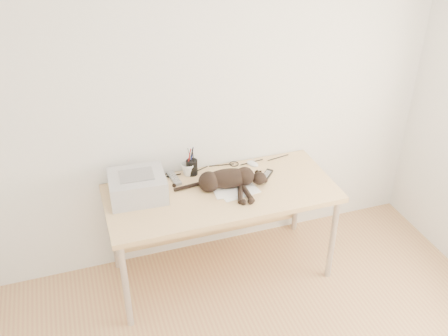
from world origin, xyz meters
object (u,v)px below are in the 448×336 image
object	(u,v)px
cat	(226,180)
mug	(188,169)
printer	(137,186)
pen_cup	(192,167)
desk	(218,200)
mouse	(253,162)

from	to	relation	value
cat	mug	bearing A→B (deg)	136.64
printer	pen_cup	bearing A→B (deg)	21.33
desk	mug	bearing A→B (deg)	130.13
cat	desk	bearing A→B (deg)	133.07
pen_cup	mouse	bearing A→B (deg)	-1.50
cat	pen_cup	size ratio (longest dim) A/B	3.06
mug	pen_cup	distance (m)	0.03
desk	cat	xyz separation A→B (m)	(0.04, -0.06, 0.20)
mug	mouse	distance (m)	0.50
pen_cup	mouse	size ratio (longest dim) A/B	2.00
cat	mug	world-z (taller)	cat
desk	cat	distance (m)	0.21
printer	cat	world-z (taller)	printer
cat	pen_cup	xyz separation A→B (m)	(-0.18, 0.25, -0.01)
cat	mouse	bearing A→B (deg)	46.54
desk	mouse	world-z (taller)	mouse
desk	mug	distance (m)	0.31
mug	mouse	xyz separation A→B (m)	(0.50, -0.01, -0.03)
cat	printer	bearing A→B (deg)	179.35
desk	mug	size ratio (longest dim) A/B	15.59
printer	cat	size ratio (longest dim) A/B	0.60
desk	printer	distance (m)	0.60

